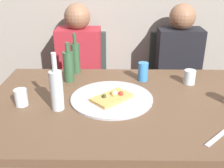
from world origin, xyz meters
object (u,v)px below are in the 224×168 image
at_px(pizza_slice_last, 112,97).
at_px(guest_in_beanie, 179,71).
at_px(wine_bottle, 68,66).
at_px(tumbler_near, 21,97).
at_px(short_glass, 190,77).
at_px(table_knife, 219,136).
at_px(chair_left, 81,77).
at_px(guest_in_sweater, 79,70).
at_px(pizza_tray, 112,98).
at_px(dining_table, 131,112).
at_px(beer_bottle, 57,89).
at_px(chair_right, 174,78).
at_px(soda_can, 143,72).
at_px(water_bottle, 75,58).

bearing_deg(pizza_slice_last, guest_in_beanie, 53.72).
distance_m(wine_bottle, tumbler_near, 0.40).
xyz_separation_m(wine_bottle, short_glass, (0.77, -0.03, -0.06)).
height_order(table_knife, chair_left, chair_left).
bearing_deg(tumbler_near, guest_in_sweater, 75.87).
bearing_deg(guest_in_sweater, pizza_tray, 111.67).
xyz_separation_m(dining_table, pizza_slice_last, (-0.11, 0.00, 0.09)).
bearing_deg(dining_table, wine_bottle, 144.10).
xyz_separation_m(beer_bottle, chair_left, (-0.00, 0.99, -0.35)).
xyz_separation_m(pizza_tray, chair_right, (0.55, 0.87, -0.24)).
distance_m(dining_table, soda_can, 0.34).
bearing_deg(pizza_tray, guest_in_beanie, 52.76).
bearing_deg(short_glass, chair_right, 84.96).
distance_m(wine_bottle, guest_in_sweater, 0.51).
height_order(pizza_slice_last, beer_bottle, beer_bottle).
relative_size(chair_right, guest_in_sweater, 0.77).
relative_size(tumbler_near, table_knife, 0.42).
distance_m(water_bottle, tumbler_near, 0.54).
height_order(wine_bottle, short_glass, wine_bottle).
bearing_deg(short_glass, pizza_slice_last, -152.99).
distance_m(chair_left, chair_right, 0.84).
xyz_separation_m(beer_bottle, guest_in_beanie, (0.83, 0.84, -0.22)).
height_order(water_bottle, table_knife, water_bottle).
xyz_separation_m(dining_table, table_knife, (0.38, -0.33, 0.07)).
distance_m(pizza_slice_last, chair_right, 1.08).
distance_m(dining_table, chair_left, 0.99).
relative_size(pizza_slice_last, tumbler_near, 2.70).
bearing_deg(pizza_slice_last, pizza_tray, 98.38).
height_order(pizza_tray, water_bottle, water_bottle).
bearing_deg(short_glass, chair_left, 140.34).
bearing_deg(pizza_slice_last, wine_bottle, 135.43).
bearing_deg(pizza_tray, tumbler_near, -171.22).
distance_m(dining_table, short_glass, 0.47).
distance_m(pizza_tray, table_knife, 0.60).
xyz_separation_m(short_glass, chair_left, (-0.78, 0.65, -0.28)).
bearing_deg(guest_in_beanie, chair_right, -90.00).
bearing_deg(chair_right, chair_left, 0.00).
height_order(water_bottle, tumbler_near, water_bottle).
bearing_deg(dining_table, beer_bottle, -167.13).
relative_size(pizza_slice_last, guest_in_beanie, 0.21).
xyz_separation_m(dining_table, pizza_tray, (-0.11, 0.02, 0.08)).
bearing_deg(dining_table, chair_right, 63.86).
bearing_deg(table_knife, beer_bottle, -61.05).
bearing_deg(water_bottle, guest_in_beanie, 21.31).
height_order(pizza_tray, soda_can, soda_can).
height_order(tumbler_near, soda_can, soda_can).
xyz_separation_m(beer_bottle, tumbler_near, (-0.21, 0.04, -0.07)).
xyz_separation_m(dining_table, tumbler_near, (-0.60, -0.05, 0.12)).
height_order(dining_table, guest_in_sweater, guest_in_sweater).
bearing_deg(soda_can, beer_bottle, -141.13).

